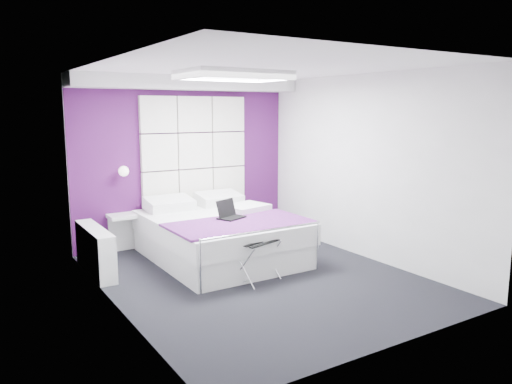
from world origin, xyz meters
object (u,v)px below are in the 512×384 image
Objects in this scene: luggage_rack at (256,261)px; nightstand at (124,216)px; radiator at (95,250)px; bed at (219,235)px; laptop at (230,213)px; wall_lamp at (123,171)px.

nightstand is at bearing 98.98° from luggage_rack.
nightstand reaches higher than luggage_rack.
nightstand is at bearing 49.37° from radiator.
luggage_rack is (0.99, -2.09, -0.30)m from nightstand.
bed reaches higher than luggage_rack.
radiator is 0.98m from nightstand.
laptop is at bearing -85.21° from bed.
radiator is at bearing -130.10° from wall_lamp.
radiator is 3.35× the size of laptop.
nightstand is (0.62, 0.72, 0.26)m from radiator.
bed is 6.33× the size of laptop.
laptop is (0.02, -0.27, 0.36)m from bed.
wall_lamp reaches higher than nightstand.
bed reaches higher than radiator.
wall_lamp is at bearing 134.62° from bed.
luggage_rack is (0.97, -2.13, -0.97)m from wall_lamp.
bed is 1.47m from nightstand.
bed is at bearing 70.38° from luggage_rack.
bed is (1.03, -1.04, -0.88)m from wall_lamp.
wall_lamp is 0.66m from nightstand.
bed is at bearing -9.67° from radiator.
luggage_rack is (1.61, -1.37, -0.05)m from radiator.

